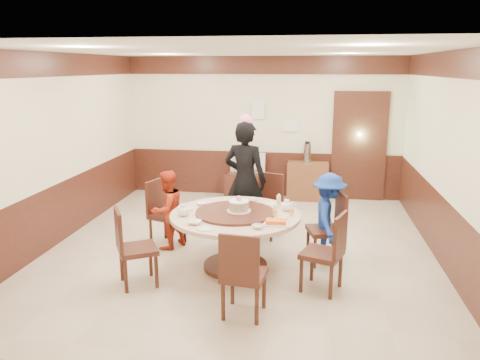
% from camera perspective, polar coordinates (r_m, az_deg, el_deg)
% --- Properties ---
extents(room, '(6.00, 6.04, 2.84)m').
position_cam_1_polar(room, '(6.63, 0.18, 0.45)').
color(room, '#C1AE9B').
rests_on(room, ground).
extents(banquet_table, '(1.68, 1.68, 0.78)m').
position_cam_1_polar(banquet_table, '(6.11, -0.58, -6.05)').
color(banquet_table, '#3C1A12').
rests_on(banquet_table, ground).
extents(chair_0, '(0.55, 0.54, 0.97)m').
position_cam_1_polar(chair_0, '(6.47, 10.47, -7.29)').
color(chair_0, '#3C1A12').
rests_on(chair_0, ground).
extents(chair_1, '(0.56, 0.56, 0.97)m').
position_cam_1_polar(chair_1, '(7.35, 3.19, -4.52)').
color(chair_1, '#3C1A12').
rests_on(chair_1, ground).
extents(chair_2, '(0.56, 0.56, 0.97)m').
position_cam_1_polar(chair_2, '(7.08, -8.95, -5.38)').
color(chair_2, '#3C1A12').
rests_on(chair_2, ground).
extents(chair_3, '(0.61, 0.60, 0.97)m').
position_cam_1_polar(chair_3, '(5.87, -12.52, -9.61)').
color(chair_3, '#3C1A12').
rests_on(chair_3, ground).
extents(chair_4, '(0.48, 0.49, 0.97)m').
position_cam_1_polar(chair_4, '(5.08, 0.43, -13.11)').
color(chair_4, '#3C1A12').
rests_on(chair_4, ground).
extents(chair_5, '(0.57, 0.56, 0.97)m').
position_cam_1_polar(chair_5, '(5.69, 10.11, -10.27)').
color(chair_5, '#3C1A12').
rests_on(chair_5, ground).
extents(person_standing, '(0.75, 0.59, 1.82)m').
position_cam_1_polar(person_standing, '(7.09, 0.63, -0.06)').
color(person_standing, black).
rests_on(person_standing, ground).
extents(person_red, '(0.66, 0.71, 1.16)m').
position_cam_1_polar(person_red, '(6.85, -8.85, -3.62)').
color(person_red, '#B52F18').
rests_on(person_red, ground).
extents(person_blue, '(0.46, 0.79, 1.22)m').
position_cam_1_polar(person_blue, '(6.43, 10.73, -4.53)').
color(person_blue, navy).
rests_on(person_blue, ground).
extents(birthday_cake, '(0.31, 0.31, 0.21)m').
position_cam_1_polar(birthday_cake, '(6.01, -0.15, -3.17)').
color(birthday_cake, white).
rests_on(birthday_cake, banquet_table).
extents(teapot_left, '(0.17, 0.15, 0.13)m').
position_cam_1_polar(teapot_left, '(5.98, -6.92, -3.79)').
color(teapot_left, white).
rests_on(teapot_left, banquet_table).
extents(teapot_right, '(0.17, 0.15, 0.13)m').
position_cam_1_polar(teapot_right, '(6.18, 5.70, -3.19)').
color(teapot_right, white).
rests_on(teapot_right, banquet_table).
extents(bowl_0, '(0.15, 0.15, 0.04)m').
position_cam_1_polar(bowl_0, '(6.43, -4.71, -2.88)').
color(bowl_0, white).
rests_on(bowl_0, banquet_table).
extents(bowl_1, '(0.14, 0.14, 0.04)m').
position_cam_1_polar(bowl_1, '(5.50, 2.18, -5.69)').
color(bowl_1, white).
rests_on(bowl_1, banquet_table).
extents(bowl_2, '(0.17, 0.17, 0.04)m').
position_cam_1_polar(bowl_2, '(5.67, -5.57, -5.16)').
color(bowl_2, white).
rests_on(bowl_2, banquet_table).
extents(bowl_3, '(0.13, 0.13, 0.04)m').
position_cam_1_polar(bowl_3, '(5.81, 5.16, -4.67)').
color(bowl_3, white).
rests_on(bowl_3, banquet_table).
extents(bowl_4, '(0.14, 0.14, 0.03)m').
position_cam_1_polar(bowl_4, '(6.26, -7.01, -3.41)').
color(bowl_4, white).
rests_on(bowl_4, banquet_table).
extents(bowl_5, '(0.12, 0.12, 0.04)m').
position_cam_1_polar(bowl_5, '(6.60, 1.60, -2.40)').
color(bowl_5, white).
rests_on(bowl_5, banquet_table).
extents(saucer_near, '(0.18, 0.18, 0.01)m').
position_cam_1_polar(saucer_near, '(5.48, -4.29, -5.97)').
color(saucer_near, white).
rests_on(saucer_near, banquet_table).
extents(saucer_far, '(0.18, 0.18, 0.01)m').
position_cam_1_polar(saucer_far, '(6.46, 4.09, -2.90)').
color(saucer_far, white).
rests_on(saucer_far, banquet_table).
extents(shrimp_platter, '(0.30, 0.20, 0.06)m').
position_cam_1_polar(shrimp_platter, '(5.63, 4.42, -5.19)').
color(shrimp_platter, white).
rests_on(shrimp_platter, banquet_table).
extents(bottle_0, '(0.06, 0.06, 0.16)m').
position_cam_1_polar(bottle_0, '(5.88, 4.31, -3.83)').
color(bottle_0, silver).
rests_on(bottle_0, banquet_table).
extents(bottle_1, '(0.06, 0.06, 0.16)m').
position_cam_1_polar(bottle_1, '(5.96, 6.31, -3.64)').
color(bottle_1, silver).
rests_on(bottle_1, banquet_table).
extents(bottle_2, '(0.06, 0.06, 0.16)m').
position_cam_1_polar(bottle_2, '(6.31, 4.75, -2.61)').
color(bottle_2, silver).
rests_on(bottle_2, banquet_table).
extents(tv_stand, '(0.85, 0.45, 0.50)m').
position_cam_1_polar(tv_stand, '(9.50, 0.80, -0.64)').
color(tv_stand, '#3C1A12').
rests_on(tv_stand, ground).
extents(television, '(0.74, 0.21, 0.42)m').
position_cam_1_polar(television, '(9.39, 0.80, 2.08)').
color(television, gray).
rests_on(television, tv_stand).
extents(side_cabinet, '(0.80, 0.40, 0.75)m').
position_cam_1_polar(side_cabinet, '(9.41, 8.23, -0.13)').
color(side_cabinet, brown).
rests_on(side_cabinet, ground).
extents(thermos, '(0.15, 0.15, 0.38)m').
position_cam_1_polar(thermos, '(9.29, 8.20, 3.26)').
color(thermos, silver).
rests_on(thermos, side_cabinet).
extents(notice_left, '(0.25, 0.00, 0.35)m').
position_cam_1_polar(notice_left, '(9.42, 2.23, 8.50)').
color(notice_left, white).
rests_on(notice_left, room).
extents(notice_right, '(0.30, 0.00, 0.22)m').
position_cam_1_polar(notice_right, '(9.40, 6.18, 6.58)').
color(notice_right, white).
rests_on(notice_right, room).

